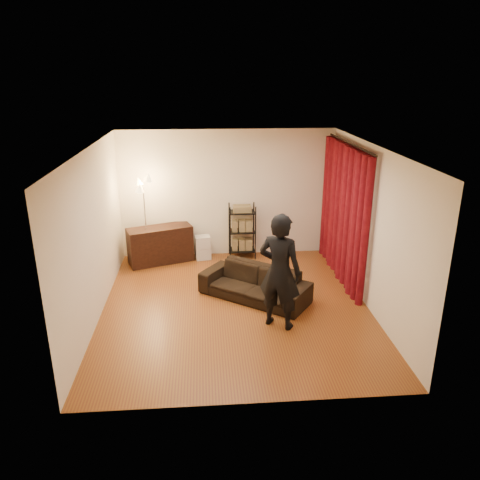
{
  "coord_description": "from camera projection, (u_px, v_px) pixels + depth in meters",
  "views": [
    {
      "loc": [
        -0.49,
        -7.14,
        3.8
      ],
      "look_at": [
        0.1,
        0.3,
        1.1
      ],
      "focal_mm": 35.0,
      "sensor_mm": 36.0,
      "label": 1
    }
  ],
  "objects": [
    {
      "name": "curtain",
      "position": [
        344.0,
        214.0,
        8.8
      ],
      "size": [
        0.22,
        2.65,
        2.55
      ],
      "primitive_type": null,
      "color": "maroon",
      "rests_on": "ground"
    },
    {
      "name": "sofa",
      "position": [
        255.0,
        283.0,
        8.22
      ],
      "size": [
        2.0,
        1.75,
        0.56
      ],
      "primitive_type": "imported",
      "rotation": [
        0.0,
        0.0,
        -0.63
      ],
      "color": "black",
      "rests_on": "ground"
    },
    {
      "name": "wall_left",
      "position": [
        94.0,
        236.0,
        7.39
      ],
      "size": [
        0.0,
        5.0,
        5.0
      ],
      "primitive_type": "plane",
      "rotation": [
        1.57,
        0.0,
        1.57
      ],
      "color": "silver",
      "rests_on": "ground"
    },
    {
      "name": "wall_front",
      "position": [
        251.0,
        304.0,
        5.22
      ],
      "size": [
        5.0,
        0.0,
        5.0
      ],
      "primitive_type": "plane",
      "rotation": [
        -1.57,
        0.0,
        0.0
      ],
      "color": "silver",
      "rests_on": "ground"
    },
    {
      "name": "floor",
      "position": [
        236.0,
        306.0,
        8.02
      ],
      "size": [
        5.0,
        5.0,
        0.0
      ],
      "primitive_type": "plane",
      "color": "brown",
      "rests_on": "ground"
    },
    {
      "name": "curtain_rod",
      "position": [
        350.0,
        144.0,
        8.36
      ],
      "size": [
        0.04,
        2.65,
        0.04
      ],
      "primitive_type": "cylinder",
      "rotation": [
        1.57,
        0.0,
        0.0
      ],
      "color": "black",
      "rests_on": "wall_right"
    },
    {
      "name": "wall_back",
      "position": [
        227.0,
        194.0,
        9.9
      ],
      "size": [
        5.0,
        0.0,
        5.0
      ],
      "primitive_type": "plane",
      "rotation": [
        1.57,
        0.0,
        0.0
      ],
      "color": "silver",
      "rests_on": "ground"
    },
    {
      "name": "storage_boxes",
      "position": [
        203.0,
        247.0,
        9.96
      ],
      "size": [
        0.34,
        0.29,
        0.52
      ],
      "primitive_type": null,
      "rotation": [
        0.0,
        0.0,
        0.12
      ],
      "color": "beige",
      "rests_on": "ground"
    },
    {
      "name": "ceiling",
      "position": [
        235.0,
        148.0,
        7.1
      ],
      "size": [
        5.0,
        5.0,
        0.0
      ],
      "primitive_type": "plane",
      "rotation": [
        3.14,
        0.0,
        0.0
      ],
      "color": "white",
      "rests_on": "ground"
    },
    {
      "name": "wire_shelf",
      "position": [
        242.0,
        231.0,
        9.98
      ],
      "size": [
        0.58,
        0.44,
        1.17
      ],
      "primitive_type": null,
      "rotation": [
        0.0,
        0.0,
        0.14
      ],
      "color": "black",
      "rests_on": "ground"
    },
    {
      "name": "floor_lamp",
      "position": [
        146.0,
        222.0,
        9.44
      ],
      "size": [
        0.43,
        0.43,
        1.85
      ],
      "primitive_type": null,
      "rotation": [
        0.0,
        0.0,
        0.34
      ],
      "color": "silver",
      "rests_on": "ground"
    },
    {
      "name": "wall_right",
      "position": [
        371.0,
        228.0,
        7.73
      ],
      "size": [
        0.0,
        5.0,
        5.0
      ],
      "primitive_type": "plane",
      "rotation": [
        1.57,
        0.0,
        -1.57
      ],
      "color": "silver",
      "rests_on": "ground"
    },
    {
      "name": "person",
      "position": [
        280.0,
        272.0,
        7.12
      ],
      "size": [
        0.81,
        0.73,
        1.85
      ],
      "primitive_type": "imported",
      "rotation": [
        0.0,
        0.0,
        2.6
      ],
      "color": "black",
      "rests_on": "ground"
    },
    {
      "name": "media_cabinet",
      "position": [
        160.0,
        245.0,
        9.77
      ],
      "size": [
        1.4,
        0.91,
        0.77
      ],
      "primitive_type": "cube",
      "rotation": [
        0.0,
        0.0,
        0.35
      ],
      "color": "black",
      "rests_on": "ground"
    }
  ]
}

